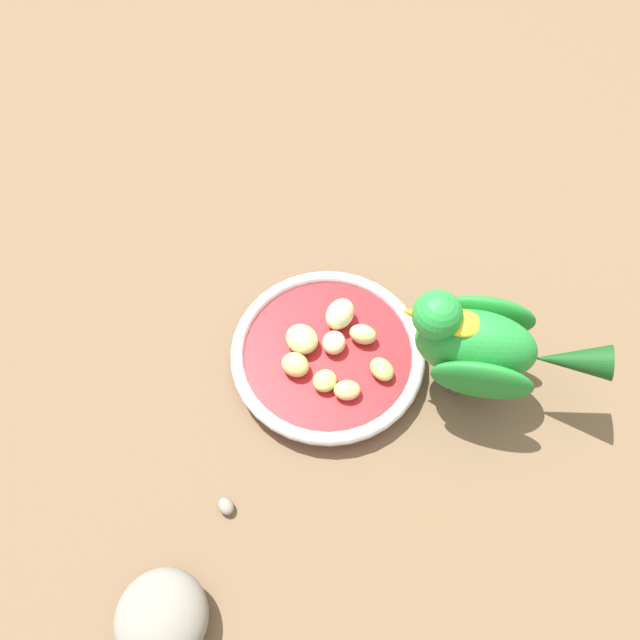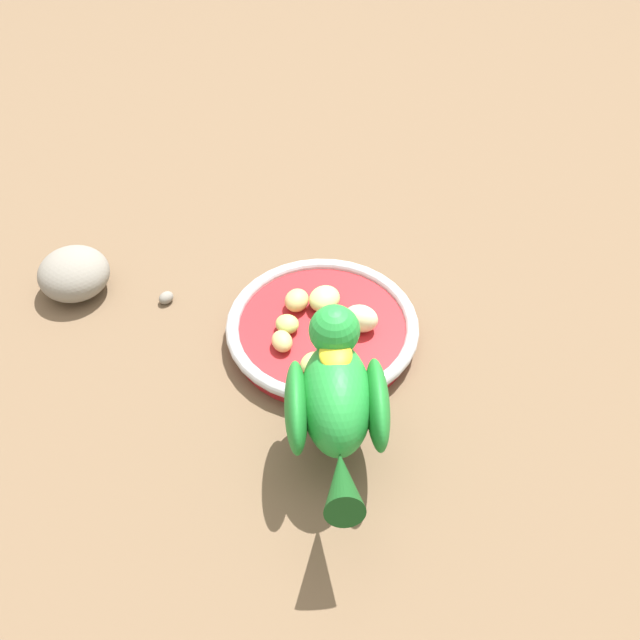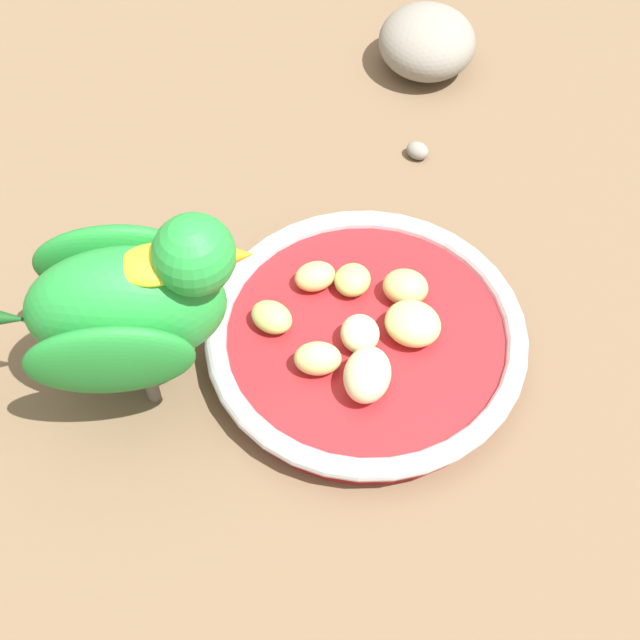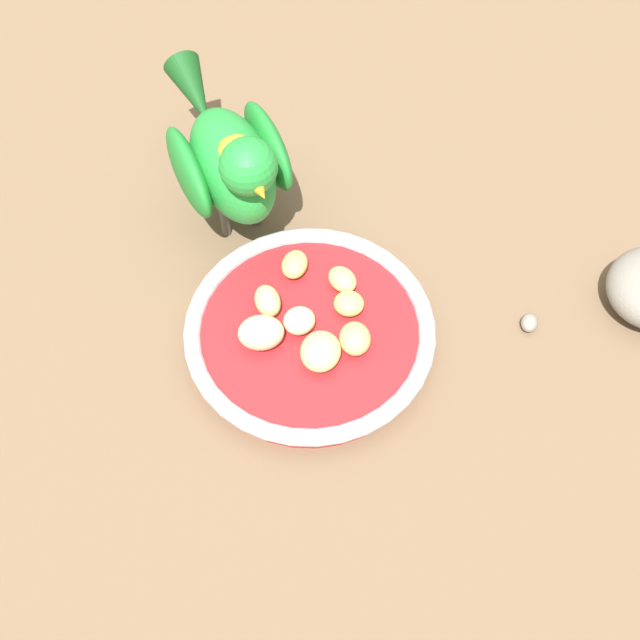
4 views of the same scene
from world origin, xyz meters
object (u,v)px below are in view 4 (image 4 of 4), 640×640
object	(u,v)px
apple_piece_1	(318,356)
apple_piece_3	(349,304)
apple_piece_4	(261,333)
apple_piece_0	(342,280)
apple_piece_7	(268,301)
feeding_bowl	(310,333)
apple_piece_5	(299,321)
parrot	(230,158)
pebble_0	(529,323)
apple_piece_2	(295,265)
apple_piece_6	(355,339)

from	to	relation	value
apple_piece_1	apple_piece_3	xyz separation A→B (m)	(0.00, -0.06, -0.00)
apple_piece_3	apple_piece_4	bearing A→B (deg)	54.48
apple_piece_0	apple_piece_7	world-z (taller)	apple_piece_7
feeding_bowl	apple_piece_5	xyz separation A→B (m)	(0.01, 0.00, 0.02)
feeding_bowl	parrot	bearing A→B (deg)	-32.46
apple_piece_4	parrot	distance (m)	0.15
feeding_bowl	apple_piece_1	world-z (taller)	apple_piece_1
feeding_bowl	apple_piece_3	world-z (taller)	apple_piece_3
apple_piece_0	parrot	world-z (taller)	parrot
apple_piece_4	apple_piece_7	xyz separation A→B (m)	(0.01, -0.03, -0.00)
apple_piece_0	pebble_0	xyz separation A→B (m)	(-0.15, -0.05, -0.02)
feeding_bowl	apple_piece_2	bearing A→B (deg)	-47.12
apple_piece_2	parrot	size ratio (longest dim) A/B	0.15
apple_piece_0	apple_piece_4	xyz separation A→B (m)	(0.03, 0.08, 0.01)
apple_piece_2	apple_piece_6	world-z (taller)	apple_piece_6
apple_piece_1	apple_piece_4	size ratio (longest dim) A/B	0.98
pebble_0	apple_piece_5	bearing A→B (deg)	34.32
apple_piece_3	apple_piece_2	bearing A→B (deg)	-10.80
apple_piece_1	pebble_0	xyz separation A→B (m)	(-0.13, -0.13, -0.03)
apple_piece_1	apple_piece_6	world-z (taller)	apple_piece_1
apple_piece_3	apple_piece_7	xyz separation A→B (m)	(0.06, 0.03, 0.00)
apple_piece_2	apple_piece_7	distance (m)	0.04
apple_piece_7	apple_piece_2	bearing A→B (deg)	-88.98
apple_piece_5	apple_piece_7	world-z (taller)	same
apple_piece_0	apple_piece_4	world-z (taller)	apple_piece_4
pebble_0	apple_piece_4	bearing A→B (deg)	37.33
feeding_bowl	apple_piece_7	world-z (taller)	apple_piece_7
apple_piece_5	feeding_bowl	bearing A→B (deg)	-162.17
apple_piece_1	pebble_0	world-z (taller)	apple_piece_1
feeding_bowl	apple_piece_7	xyz separation A→B (m)	(0.04, -0.00, 0.02)
feeding_bowl	apple_piece_1	bearing A→B (deg)	132.26
apple_piece_2	apple_piece_3	distance (m)	0.06
apple_piece_2	apple_piece_1	bearing A→B (deg)	132.67
apple_piece_3	apple_piece_6	xyz separation A→B (m)	(-0.02, 0.03, 0.00)
apple_piece_2	apple_piece_0	bearing A→B (deg)	-170.47
feeding_bowl	apple_piece_7	distance (m)	0.04
feeding_bowl	apple_piece_0	xyz separation A→B (m)	(-0.00, -0.05, 0.01)
apple_piece_2	parrot	xyz separation A→B (m)	(0.08, -0.03, 0.05)
apple_piece_0	apple_piece_5	size ratio (longest dim) A/B	1.03
apple_piece_3	apple_piece_0	bearing A→B (deg)	-48.02
apple_piece_1	apple_piece_6	xyz separation A→B (m)	(-0.02, -0.03, -0.00)
apple_piece_1	parrot	size ratio (longest dim) A/B	0.20
apple_piece_5	apple_piece_7	bearing A→B (deg)	-5.51
apple_piece_7	apple_piece_4	bearing A→B (deg)	113.52
apple_piece_1	apple_piece_0	bearing A→B (deg)	-74.93
feeding_bowl	apple_piece_4	size ratio (longest dim) A/B	5.59
feeding_bowl	apple_piece_7	size ratio (longest dim) A/B	7.04
apple_piece_1	apple_piece_3	world-z (taller)	apple_piece_1
apple_piece_5	apple_piece_7	xyz separation A→B (m)	(0.03, -0.00, 0.00)
apple_piece_1	apple_piece_5	world-z (taller)	apple_piece_1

